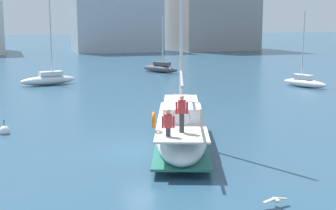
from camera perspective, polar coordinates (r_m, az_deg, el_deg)
name	(u,v)px	position (r m, az deg, el deg)	size (l,w,h in m)	color
ground_plane	(150,151)	(22.99, -2.16, -5.42)	(400.00, 400.00, 0.00)	#284C66
main_sailboat	(181,130)	(23.24, 1.54, -2.95)	(5.43, 9.85, 12.43)	silver
moored_sloop_near	(49,79)	(47.66, -13.84, 3.01)	(5.60, 2.68, 8.23)	silver
moored_sloop_far	(160,68)	(57.61, -0.89, 4.40)	(3.81, 5.12, 6.60)	#4C4C51
moored_catamaran	(304,82)	(46.54, 15.73, 2.67)	(2.60, 4.68, 6.88)	white
seagull	(276,200)	(16.64, 12.55, -10.83)	(0.94, 0.48, 0.17)	silver
mooring_buoy	(4,131)	(27.78, -18.67, -2.89)	(0.56, 0.56, 0.88)	silver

